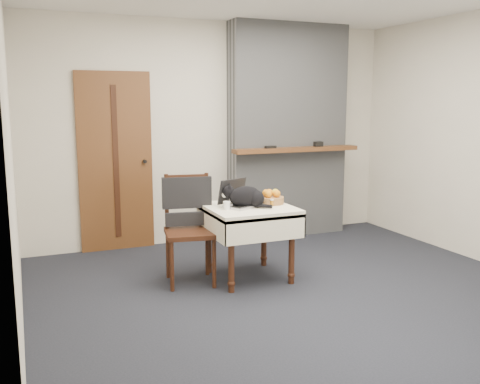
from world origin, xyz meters
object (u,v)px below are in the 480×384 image
at_px(laptop, 239,199).
at_px(cat, 246,197).
at_px(fruit_basket, 271,198).
at_px(chair, 188,213).
at_px(side_table, 249,218).
at_px(pill_bottle, 272,202).
at_px(cream_jar, 227,205).
at_px(door, 116,162).

xyz_separation_m(laptop, cat, (0.04, -0.08, 0.03)).
xyz_separation_m(cat, fruit_basket, (0.29, 0.07, -0.04)).
distance_m(cat, chair, 0.56).
relative_size(side_table, pill_bottle, 11.56).
bearing_deg(cream_jar, cat, 6.35).
bearing_deg(chair, pill_bottle, -9.45).
relative_size(side_table, cat, 1.85).
distance_m(pill_bottle, fruit_basket, 0.12).
bearing_deg(pill_bottle, chair, 160.72).
bearing_deg(door, side_table, -57.48).
distance_m(side_table, chair, 0.57).
height_order(laptop, chair, chair).
bearing_deg(chair, fruit_basket, -0.70).
height_order(door, fruit_basket, door).
distance_m(laptop, cream_jar, 0.19).
height_order(cream_jar, pill_bottle, cream_jar).
height_order(side_table, fruit_basket, fruit_basket).
height_order(side_table, cream_jar, cream_jar).
xyz_separation_m(pill_bottle, chair, (-0.74, 0.26, -0.09)).
height_order(side_table, laptop, laptop).
distance_m(laptop, pill_bottle, 0.31).
bearing_deg(cream_jar, fruit_basket, 10.11).
xyz_separation_m(side_table, cat, (-0.04, -0.03, 0.21)).
bearing_deg(laptop, pill_bottle, -48.54).
height_order(door, laptop, door).
distance_m(door, laptop, 1.73).
bearing_deg(side_table, cat, -145.19).
xyz_separation_m(door, chair, (0.43, -1.33, -0.36)).
height_order(cat, pill_bottle, cat).
relative_size(pill_bottle, chair, 0.07).
relative_size(pill_bottle, fruit_basket, 0.28).
bearing_deg(chair, laptop, -6.52).
xyz_separation_m(door, fruit_basket, (1.22, -1.48, -0.25)).
bearing_deg(pill_bottle, fruit_basket, 67.04).
height_order(laptop, fruit_basket, laptop).
bearing_deg(fruit_basket, laptop, 177.72).
xyz_separation_m(cat, pill_bottle, (0.24, -0.05, -0.06)).
bearing_deg(door, cream_jar, -65.23).
xyz_separation_m(door, cat, (0.93, -1.55, -0.20)).
distance_m(laptop, chair, 0.49).
xyz_separation_m(cat, chair, (-0.50, 0.21, -0.16)).
relative_size(laptop, fruit_basket, 1.80).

